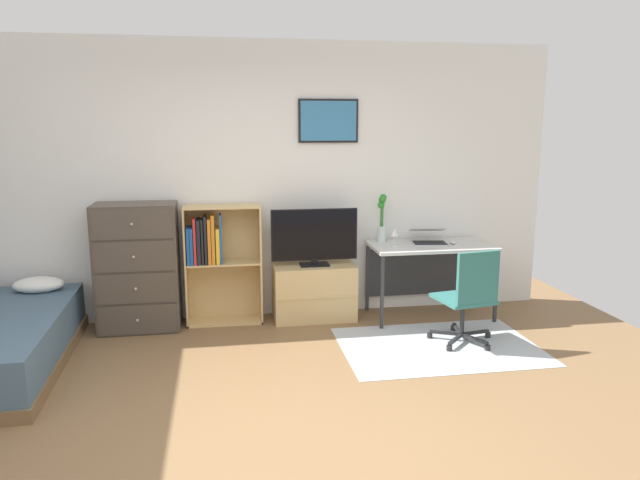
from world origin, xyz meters
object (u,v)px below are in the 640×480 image
(television, at_px, (314,237))
(computer_mouse, at_px, (453,242))
(desk, at_px, (428,256))
(office_chair, at_px, (469,295))
(laptop, at_px, (428,237))
(bamboo_vase, at_px, (382,217))
(bookshelf, at_px, (216,255))
(dresser, at_px, (138,267))
(wine_glass, at_px, (394,233))
(tv_stand, at_px, (314,292))

(television, height_order, computer_mouse, television)
(desk, bearing_deg, office_chair, -86.26)
(laptop, relative_size, computer_mouse, 3.97)
(bamboo_vase, bearing_deg, bookshelf, -178.50)
(television, xyz_separation_m, office_chair, (1.21, -0.91, -0.37))
(television, height_order, office_chair, television)
(television, distance_m, computer_mouse, 1.38)
(dresser, height_order, bamboo_vase, bamboo_vase)
(dresser, distance_m, laptop, 2.83)
(bamboo_vase, bearing_deg, television, -170.43)
(dresser, bearing_deg, television, -0.25)
(computer_mouse, bearing_deg, bamboo_vase, 161.86)
(bookshelf, height_order, desk, bookshelf)
(television, distance_m, wine_glass, 0.77)
(tv_stand, xyz_separation_m, television, (-0.00, -0.02, 0.55))
(bookshelf, xyz_separation_m, laptop, (2.11, -0.08, 0.12))
(office_chair, distance_m, laptop, 0.97)
(bookshelf, xyz_separation_m, television, (0.95, -0.08, 0.15))
(tv_stand, relative_size, television, 0.95)
(dresser, bearing_deg, desk, -0.38)
(office_chair, height_order, computer_mouse, office_chair)
(bookshelf, distance_m, television, 0.97)
(desk, bearing_deg, laptop, 83.37)
(tv_stand, xyz_separation_m, computer_mouse, (1.37, -0.12, 0.48))
(dresser, distance_m, office_chair, 3.03)
(dresser, height_order, desk, dresser)
(tv_stand, relative_size, desk, 0.67)
(bamboo_vase, distance_m, wine_glass, 0.29)
(tv_stand, height_order, computer_mouse, computer_mouse)
(laptop, xyz_separation_m, wine_glass, (-0.40, -0.14, 0.07))
(office_chair, bearing_deg, dresser, 152.16)
(television, xyz_separation_m, laptop, (1.16, -0.00, -0.03))
(bookshelf, relative_size, television, 1.36)
(bookshelf, bearing_deg, tv_stand, -3.19)
(laptop, distance_m, computer_mouse, 0.24)
(desk, distance_m, office_chair, 0.91)
(laptop, relative_size, bamboo_vase, 0.85)
(television, distance_m, office_chair, 1.56)
(television, bearing_deg, dresser, 179.75)
(dresser, bearing_deg, bamboo_vase, 2.69)
(bookshelf, height_order, office_chair, bookshelf)
(dresser, height_order, computer_mouse, dresser)
(bookshelf, relative_size, bamboo_vase, 2.37)
(desk, xyz_separation_m, wine_glass, (-0.40, -0.13, 0.27))
(bookshelf, distance_m, bamboo_vase, 1.69)
(computer_mouse, bearing_deg, wine_glass, -176.15)
(tv_stand, bearing_deg, wine_glass, -12.21)
(tv_stand, xyz_separation_m, office_chair, (1.21, -0.93, 0.18))
(bookshelf, height_order, bamboo_vase, bamboo_vase)
(laptop, bearing_deg, dresser, -172.16)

